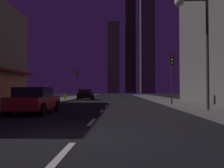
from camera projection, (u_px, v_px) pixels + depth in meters
ground_plane at (113, 99)px, 38.81m from camera, size 78.00×136.00×0.10m
sidewalk_right at (158, 98)px, 38.58m from camera, size 4.00×76.00×0.15m
sidewalk_left at (69, 98)px, 39.04m from camera, size 4.00×76.00×0.15m
lane_marking_center at (102, 111)px, 15.23m from camera, size 0.16×23.00×0.01m
skyscraper_distant_tall at (114, 58)px, 145.85m from camera, size 6.87×8.90×41.24m
skyscraper_distant_mid at (130, 37)px, 150.26m from camera, size 6.29×5.08×68.03m
skyscraper_distant_short at (147, 33)px, 130.30m from camera, size 7.09×8.74×63.44m
car_parked_near at (35, 100)px, 13.70m from camera, size 1.98×4.24×1.45m
car_parked_far at (86, 95)px, 34.25m from camera, size 1.98×4.24×1.45m
fire_hydrant_far_left at (65, 97)px, 31.45m from camera, size 0.42×0.30×0.65m
traffic_light_near_right at (172, 68)px, 20.85m from camera, size 0.32×0.48×4.20m
traffic_light_far_left at (77, 78)px, 37.90m from camera, size 0.32×0.48×4.20m
street_lamp_right at (193, 25)px, 14.37m from camera, size 1.96×0.56×6.58m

